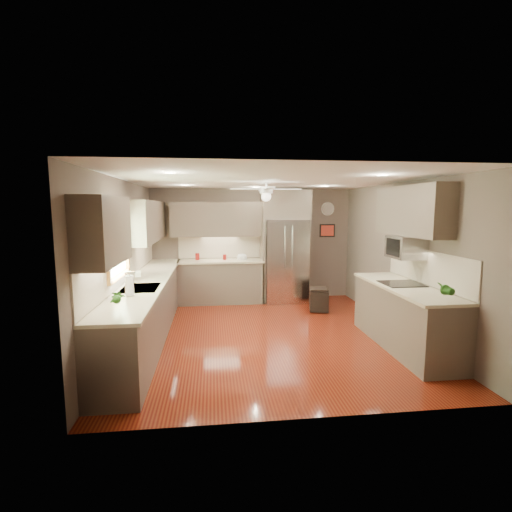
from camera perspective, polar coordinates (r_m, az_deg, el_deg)
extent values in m
plane|color=#50120A|center=(6.27, 1.90, -11.89)|extent=(5.00, 5.00, 0.00)
plane|color=white|center=(5.93, 2.01, 11.55)|extent=(5.00, 5.00, 0.00)
plane|color=brown|center=(8.44, -0.60, 1.82)|extent=(4.50, 0.00, 4.50)
plane|color=brown|center=(3.56, 8.05, -6.01)|extent=(4.50, 0.00, 4.50)
plane|color=brown|center=(6.06, -19.59, -0.82)|extent=(0.00, 5.00, 5.00)
plane|color=brown|center=(6.69, 21.37, -0.16)|extent=(0.00, 5.00, 5.00)
cylinder|color=maroon|center=(8.16, -9.01, -0.09)|extent=(0.11, 0.11, 0.15)
cylinder|color=maroon|center=(8.16, -4.85, -0.17)|extent=(0.09, 0.09, 0.12)
imported|color=white|center=(6.17, -17.67, -2.57)|extent=(0.11, 0.11, 0.20)
imported|color=#275E1A|center=(4.39, -20.74, -6.02)|extent=(0.17, 0.12, 0.30)
imported|color=#275E1A|center=(5.08, 27.02, -4.57)|extent=(0.17, 0.14, 0.30)
imported|color=beige|center=(8.12, -2.15, -0.42)|extent=(0.24, 0.24, 0.05)
cube|color=brown|center=(6.30, -16.28, -7.80)|extent=(0.60, 4.70, 0.90)
cube|color=beige|center=(6.20, -16.30, -3.60)|extent=(0.65, 4.70, 0.04)
cube|color=beige|center=(6.21, -19.17, -1.07)|extent=(0.02, 4.70, 0.50)
cube|color=brown|center=(8.21, -5.42, -4.01)|extent=(1.85, 0.60, 0.90)
cube|color=beige|center=(8.12, -5.46, -0.78)|extent=(1.85, 0.65, 0.04)
cube|color=beige|center=(8.39, -5.53, 1.41)|extent=(1.85, 0.02, 0.50)
cube|color=brown|center=(4.42, -22.39, 3.65)|extent=(0.33, 1.20, 0.75)
cube|color=brown|center=(7.25, -16.24, 5.17)|extent=(0.33, 2.40, 0.75)
cube|color=brown|center=(8.19, -5.56, 5.65)|extent=(2.15, 0.33, 0.75)
cube|color=brown|center=(6.08, 22.78, 6.44)|extent=(0.33, 1.70, 0.75)
cube|color=#BFF2B2|center=(5.54, -20.71, 1.52)|extent=(0.01, 1.00, 0.80)
cube|color=brown|center=(5.51, -20.66, 5.98)|extent=(0.05, 1.12, 0.06)
cube|color=brown|center=(5.59, -20.26, -2.86)|extent=(0.05, 1.12, 0.06)
cube|color=brown|center=(5.02, -21.88, 0.91)|extent=(0.05, 0.06, 0.80)
cube|color=brown|center=(6.05, -19.28, 2.04)|extent=(0.05, 0.06, 0.80)
cube|color=silver|center=(5.57, -17.36, -4.82)|extent=(0.50, 0.70, 0.03)
cube|color=#262626|center=(5.57, -17.34, -5.17)|extent=(0.44, 0.62, 0.05)
cylinder|color=silver|center=(5.58, -19.43, -3.56)|extent=(0.02, 0.02, 0.24)
cylinder|color=silver|center=(5.55, -18.87, -2.34)|extent=(0.16, 0.02, 0.02)
cube|color=silver|center=(8.23, 4.52, -0.73)|extent=(0.92, 0.72, 1.82)
cube|color=black|center=(7.94, 4.98, -2.89)|extent=(0.88, 0.02, 0.02)
cube|color=black|center=(7.85, 5.03, 1.38)|extent=(0.01, 0.02, 1.00)
cylinder|color=silver|center=(7.80, 4.51, 1.34)|extent=(0.02, 0.02, 0.90)
cylinder|color=silver|center=(7.83, 5.66, 1.35)|extent=(0.02, 0.02, 0.90)
cube|color=brown|center=(8.20, 4.53, 7.83)|extent=(1.04, 0.60, 0.63)
cube|color=brown|center=(8.20, 1.01, -0.73)|extent=(0.06, 0.60, 1.82)
cube|color=brown|center=(8.40, 7.79, -0.61)|extent=(0.06, 0.60, 1.82)
cube|color=brown|center=(6.01, 21.85, -8.80)|extent=(0.65, 2.20, 0.90)
cube|color=beige|center=(5.89, 21.94, -4.41)|extent=(0.70, 2.20, 0.04)
cube|color=beige|center=(6.01, 24.84, -1.63)|extent=(0.02, 2.20, 0.50)
cube|color=black|center=(5.97, 21.50, -3.99)|extent=(0.56, 0.52, 0.01)
cube|color=silver|center=(6.08, 22.07, 1.28)|extent=(0.42, 0.55, 0.34)
cube|color=black|center=(5.98, 20.30, 1.27)|extent=(0.02, 0.40, 0.26)
cylinder|color=white|center=(6.22, 1.58, 10.98)|extent=(0.03, 0.03, 0.08)
cylinder|color=white|center=(6.22, 1.58, 10.06)|extent=(0.22, 0.22, 0.10)
sphere|color=white|center=(6.22, 1.57, 9.14)|extent=(0.16, 0.16, 0.16)
cube|color=white|center=(6.28, 4.79, 10.20)|extent=(0.48, 0.11, 0.01)
cube|color=white|center=(6.57, 1.13, 10.10)|extent=(0.11, 0.48, 0.01)
cube|color=white|center=(6.18, -1.69, 10.27)|extent=(0.48, 0.11, 0.01)
cube|color=white|center=(5.87, 2.08, 10.41)|extent=(0.11, 0.48, 0.01)
cylinder|color=white|center=(7.18, -10.94, 10.65)|extent=(0.14, 0.14, 0.01)
cylinder|color=white|center=(7.49, 10.51, 10.52)|extent=(0.14, 0.14, 0.01)
cylinder|color=white|center=(4.69, -13.19, 12.38)|extent=(0.14, 0.14, 0.01)
cylinder|color=white|center=(5.16, 18.89, 11.71)|extent=(0.14, 0.14, 0.01)
cylinder|color=white|center=(7.71, -0.05, 10.55)|extent=(0.14, 0.14, 0.01)
cylinder|color=white|center=(8.74, 10.97, 7.14)|extent=(0.30, 0.03, 0.30)
cylinder|color=silver|center=(8.73, 11.00, 7.14)|extent=(0.29, 0.00, 0.29)
cube|color=black|center=(8.75, 10.90, 3.86)|extent=(0.36, 0.03, 0.30)
cube|color=red|center=(8.74, 10.93, 3.86)|extent=(0.30, 0.01, 0.24)
cube|color=black|center=(7.61, 9.64, -6.74)|extent=(0.43, 0.43, 0.41)
cube|color=black|center=(7.55, 9.68, -5.01)|extent=(0.41, 0.41, 0.03)
cylinder|color=white|center=(5.05, -18.89, -4.32)|extent=(0.11, 0.11, 0.26)
cylinder|color=silver|center=(5.05, -18.89, -4.21)|extent=(0.02, 0.02, 0.27)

